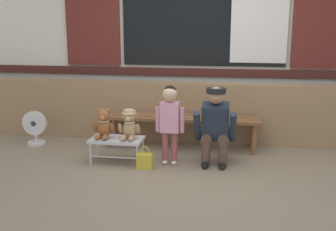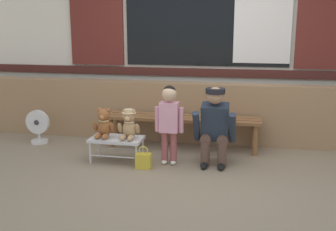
% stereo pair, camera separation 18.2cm
% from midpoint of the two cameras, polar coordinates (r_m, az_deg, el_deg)
% --- Properties ---
extents(ground_plane, '(60.00, 60.00, 0.00)m').
position_cam_midpoint_polar(ground_plane, '(4.59, 1.60, -8.54)').
color(ground_plane, '#84725B').
extents(brick_low_wall, '(7.94, 0.25, 0.85)m').
position_cam_midpoint_polar(brick_low_wall, '(5.83, 3.52, 0.43)').
color(brick_low_wall, '#997551').
rests_on(brick_low_wall, ground).
extents(shop_facade, '(8.11, 0.26, 3.54)m').
position_cam_midpoint_polar(shop_facade, '(6.21, 4.23, 13.75)').
color(shop_facade, silver).
rests_on(shop_facade, ground).
extents(wooden_bench_long, '(2.10, 0.40, 0.44)m').
position_cam_midpoint_polar(wooden_bench_long, '(5.51, 0.90, -0.82)').
color(wooden_bench_long, brown).
rests_on(wooden_bench_long, ground).
extents(small_display_bench, '(0.64, 0.36, 0.30)m').
position_cam_midpoint_polar(small_display_bench, '(5.04, -8.19, -3.53)').
color(small_display_bench, silver).
rests_on(small_display_bench, ground).
extents(teddy_bear_plain, '(0.28, 0.26, 0.36)m').
position_cam_midpoint_polar(teddy_bear_plain, '(5.04, -9.99, -1.27)').
color(teddy_bear_plain, '#93562D').
rests_on(teddy_bear_plain, small_display_bench).
extents(teddy_bear_with_hat, '(0.28, 0.27, 0.36)m').
position_cam_midpoint_polar(teddy_bear_with_hat, '(4.94, -6.49, -1.33)').
color(teddy_bear_with_hat, tan).
rests_on(teddy_bear_with_hat, small_display_bench).
extents(child_standing, '(0.35, 0.18, 0.96)m').
position_cam_midpoint_polar(child_standing, '(4.84, -0.81, -0.09)').
color(child_standing, '#994C4C').
rests_on(child_standing, ground).
extents(adult_crouching, '(0.50, 0.49, 0.95)m').
position_cam_midpoint_polar(adult_crouching, '(4.89, 5.68, -1.35)').
color(adult_crouching, brown).
rests_on(adult_crouching, ground).
extents(handbag_on_ground, '(0.18, 0.11, 0.27)m').
position_cam_midpoint_polar(handbag_on_ground, '(4.82, -4.35, -6.32)').
color(handbag_on_ground, gold).
rests_on(handbag_on_ground, ground).
extents(floor_fan, '(0.34, 0.24, 0.48)m').
position_cam_midpoint_polar(floor_fan, '(6.02, -18.92, -1.66)').
color(floor_fan, silver).
rests_on(floor_fan, ground).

